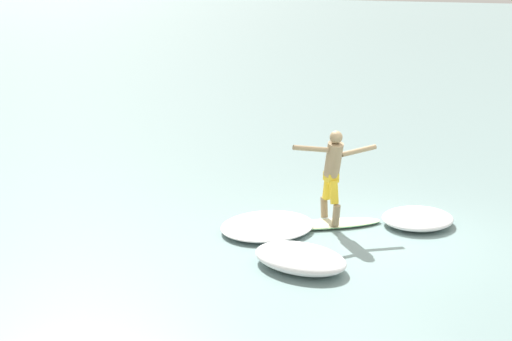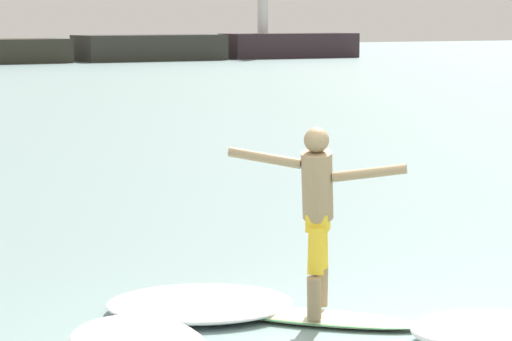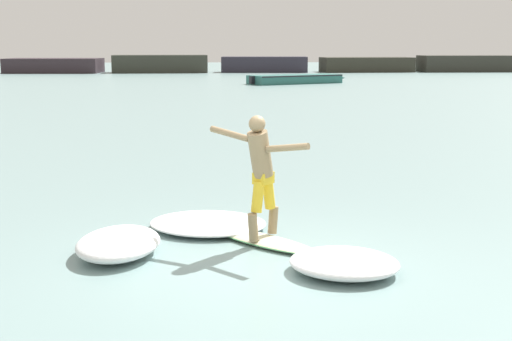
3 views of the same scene
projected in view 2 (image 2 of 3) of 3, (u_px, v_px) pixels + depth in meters
name	position (u px, v px, depth m)	size (l,w,h in m)	color
surfboard	(314.00, 317.00, 11.10)	(1.71, 1.85, 0.23)	beige
surfer	(317.00, 205.00, 10.89)	(1.31, 1.09, 1.72)	#8C7452
wave_foam_at_nose	(200.00, 303.00, 11.47)	(2.17, 2.01, 0.17)	white
wave_foam_beside	(489.00, 331.00, 10.32)	(1.75, 1.69, 0.25)	white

